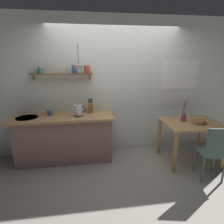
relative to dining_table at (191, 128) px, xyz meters
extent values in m
plane|color=gray|center=(-1.35, 0.04, -0.66)|extent=(14.00, 14.00, 0.00)
cube|color=silver|center=(-1.15, 0.69, 0.69)|extent=(6.80, 0.10, 2.70)
cube|color=white|center=(0.00, 0.63, 0.93)|extent=(0.79, 0.01, 0.60)
cube|color=silver|center=(0.00, 0.63, 0.93)|extent=(0.73, 0.01, 0.54)
cube|color=gray|center=(-2.35, 0.36, -0.23)|extent=(1.74, 0.52, 0.86)
cube|color=tan|center=(-2.35, 0.34, 0.23)|extent=(1.83, 0.63, 0.04)
cylinder|color=#B7BABF|center=(-2.98, 0.32, 0.24)|extent=(0.38, 0.38, 0.01)
cube|color=brown|center=(-2.35, 0.53, 0.99)|extent=(1.13, 0.18, 0.02)
cube|color=#99754C|center=(-2.86, 0.61, 0.92)|extent=(0.02, 0.06, 0.12)
cube|color=#99754C|center=(-1.83, 0.61, 0.92)|extent=(0.02, 0.06, 0.12)
cylinder|color=#388E56|center=(-2.71, 0.53, 1.05)|extent=(0.10, 0.10, 0.10)
cylinder|color=silver|center=(-2.71, 0.53, 1.11)|extent=(0.10, 0.10, 0.01)
cylinder|color=#3366A3|center=(-2.11, 0.53, 1.07)|extent=(0.09, 0.09, 0.15)
cylinder|color=silver|center=(-2.11, 0.53, 1.15)|extent=(0.10, 0.10, 0.01)
cylinder|color=#BC4238|center=(-1.88, 0.53, 1.06)|extent=(0.11, 0.11, 0.13)
cylinder|color=silver|center=(-1.88, 0.53, 1.13)|extent=(0.11, 0.11, 0.01)
cube|color=tan|center=(0.00, 0.00, 0.10)|extent=(1.02, 0.78, 0.03)
cube|color=tan|center=(-0.46, -0.34, -0.28)|extent=(0.06, 0.06, 0.74)
cube|color=tan|center=(0.46, -0.34, -0.28)|extent=(0.06, 0.06, 0.74)
cube|color=tan|center=(-0.46, 0.34, -0.28)|extent=(0.06, 0.06, 0.74)
cube|color=tan|center=(0.46, 0.34, -0.28)|extent=(0.06, 0.06, 0.74)
cube|color=#4C6B5B|center=(0.04, -0.54, -0.20)|extent=(0.45, 0.45, 0.03)
cube|color=#4C6B5B|center=(0.01, -0.72, 0.04)|extent=(0.34, 0.09, 0.45)
cylinder|color=#4C6B5B|center=(0.23, -0.41, -0.43)|extent=(0.03, 0.03, 0.44)
cylinder|color=#4C6B5B|center=(-0.09, -0.35, -0.43)|extent=(0.03, 0.03, 0.44)
cylinder|color=#4C6B5B|center=(0.17, -0.73, -0.43)|extent=(0.03, 0.03, 0.44)
cylinder|color=#4C6B5B|center=(-0.15, -0.67, -0.43)|extent=(0.03, 0.03, 0.44)
cylinder|color=#BC704C|center=(0.10, -0.06, 0.13)|extent=(0.10, 0.10, 0.01)
cylinder|color=#BC704C|center=(0.10, -0.06, 0.16)|extent=(0.23, 0.23, 0.07)
ellipsoid|color=yellow|center=(0.07, -0.06, 0.22)|extent=(0.13, 0.13, 0.04)
sphere|color=#8EA84C|center=(0.06, -0.05, 0.22)|extent=(0.07, 0.07, 0.07)
cylinder|color=brown|center=(-0.12, 0.09, 0.19)|extent=(0.09, 0.09, 0.14)
cylinder|color=brown|center=(-0.13, 0.09, 0.39)|extent=(0.05, 0.03, 0.25)
cylinder|color=brown|center=(-0.12, 0.10, 0.38)|extent=(0.01, 0.02, 0.24)
cylinder|color=brown|center=(-0.11, 0.10, 0.43)|extent=(0.08, 0.02, 0.33)
cylinder|color=black|center=(-2.07, 0.28, 0.25)|extent=(0.16, 0.16, 0.02)
cylinder|color=silver|center=(-2.07, 0.28, 0.36)|extent=(0.13, 0.13, 0.19)
sphere|color=black|center=(-2.07, 0.28, 0.46)|extent=(0.02, 0.02, 0.02)
cone|color=silver|center=(-2.15, 0.28, 0.40)|extent=(0.04, 0.04, 0.04)
torus|color=black|center=(-1.99, 0.28, 0.37)|extent=(0.12, 0.02, 0.12)
cube|color=#9E6B3D|center=(-1.85, 0.49, 0.35)|extent=(0.10, 0.16, 0.21)
cylinder|color=black|center=(-1.87, 0.45, 0.49)|extent=(0.02, 0.03, 0.08)
cylinder|color=black|center=(-1.85, 0.45, 0.49)|extent=(0.02, 0.03, 0.08)
cylinder|color=black|center=(-1.82, 0.45, 0.49)|extent=(0.02, 0.03, 0.08)
cylinder|color=#3D5B89|center=(-2.60, 0.40, 0.30)|extent=(0.08, 0.08, 0.10)
torus|color=#3D5B89|center=(-2.55, 0.40, 0.30)|extent=(0.07, 0.01, 0.07)
cylinder|color=black|center=(-2.03, 0.28, 1.32)|extent=(0.01, 0.01, 0.34)
cone|color=silver|center=(-2.03, 0.28, 1.09)|extent=(0.22, 0.22, 0.13)
sphere|color=white|center=(-2.03, 0.28, 1.04)|extent=(0.04, 0.04, 0.04)
camera|label=1|loc=(-1.91, -2.94, 1.24)|focal=29.15mm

